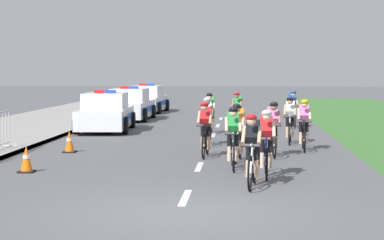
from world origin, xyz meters
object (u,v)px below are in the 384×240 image
police_car_nearest (106,113)px  traffic_cone_mid (69,142)px  traffic_cone_far (26,159)px  police_car_second (130,106)px  cyclist_eighth (290,119)px  cyclist_ninth (207,121)px  cyclist_lead (252,149)px  cyclist_twelfth (292,108)px  police_car_third (147,100)px  cyclist_third (233,137)px  cyclist_sixth (205,128)px  cyclist_seventh (304,124)px  cyclist_second (266,142)px  cyclist_fifth (273,128)px  cyclist_eleventh (237,111)px  cyclist_tenth (210,112)px  cyclist_fourth (238,131)px

police_car_nearest → traffic_cone_mid: bearing=-87.2°
traffic_cone_far → police_car_second: bearing=91.0°
police_car_nearest → cyclist_eighth: bearing=-29.8°
cyclist_ninth → cyclist_lead: bearing=-79.9°
cyclist_eighth → cyclist_twelfth: (0.49, 6.00, 0.00)m
police_car_third → cyclist_third: bearing=-76.2°
cyclist_sixth → cyclist_seventh: size_ratio=1.00×
cyclist_second → cyclist_twelfth: size_ratio=1.00×
cyclist_seventh → police_car_second: 13.41m
cyclist_eighth → police_car_third: size_ratio=0.38×
cyclist_fifth → cyclist_eighth: bearing=77.9°
traffic_cone_far → cyclist_third: bearing=10.1°
cyclist_eleventh → cyclist_tenth: bearing=-134.9°
cyclist_twelfth → police_car_second: (-7.33, 3.50, -0.11)m
cyclist_seventh → traffic_cone_far: 8.28m
cyclist_fourth → police_car_third: bearing=105.0°
cyclist_second → cyclist_twelfth: same height
cyclist_sixth → cyclist_twelfth: same height
cyclist_tenth → traffic_cone_far: 10.45m
cyclist_second → traffic_cone_mid: cyclist_second is taller
cyclist_tenth → cyclist_eleventh: (1.01, 1.01, 0.00)m
cyclist_lead → cyclist_third: bearing=100.0°
police_car_third → cyclist_fourth: bearing=-75.0°
cyclist_eighth → police_car_third: bearing=114.4°
cyclist_second → cyclist_ninth: bearing=105.1°
cyclist_third → cyclist_tenth: (-0.99, 8.86, 0.00)m
cyclist_fourth → cyclist_fifth: (0.95, 1.05, 0.00)m
cyclist_seventh → cyclist_eighth: same height
cyclist_seventh → cyclist_tenth: same height
cyclist_second → cyclist_third: same height
cyclist_seventh → police_car_nearest: bearing=140.9°
cyclist_lead → cyclist_tenth: same height
cyclist_fifth → traffic_cone_mid: (-5.82, 0.44, -0.48)m
cyclist_twelfth → cyclist_third: bearing=-100.9°
cyclist_third → traffic_cone_mid: (-4.76, 2.89, -0.48)m
police_car_nearest → police_car_second: 5.59m
cyclist_fifth → cyclist_ninth: size_ratio=1.00×
cyclist_fourth → cyclist_ninth: 3.73m
police_car_nearest → cyclist_eleventh: bearing=3.2°
cyclist_sixth → police_car_third: police_car_third is taller
cyclist_seventh → cyclist_eleventh: (-2.01, 6.06, 0.00)m
cyclist_fifth → cyclist_ninth: 3.20m
police_car_nearest → police_car_third: 11.18m
cyclist_second → police_car_second: (-5.85, 16.30, -0.11)m
cyclist_twelfth → cyclist_fourth: bearing=-101.7°
cyclist_second → cyclist_sixth: size_ratio=1.00×
cyclist_fifth → cyclist_seventh: bearing=54.4°
cyclist_fourth → cyclist_seventh: size_ratio=1.00×
cyclist_ninth → police_car_third: police_car_third is taller
cyclist_lead → cyclist_eleventh: (-0.41, 12.30, 0.00)m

